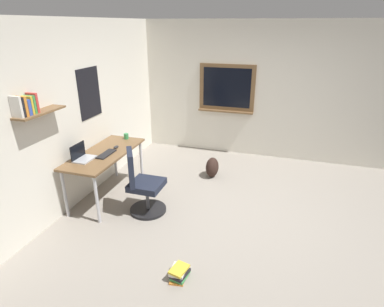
% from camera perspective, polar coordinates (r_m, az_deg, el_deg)
% --- Properties ---
extents(ground_plane, '(5.20, 5.20, 0.00)m').
position_cam_1_polar(ground_plane, '(4.55, 8.47, -11.47)').
color(ground_plane, gray).
rests_on(ground_plane, ground).
extents(wall_back, '(5.00, 0.30, 2.60)m').
position_cam_1_polar(wall_back, '(4.92, -20.15, 6.75)').
color(wall_back, silver).
rests_on(wall_back, ground).
extents(wall_right, '(0.22, 5.00, 2.60)m').
position_cam_1_polar(wall_right, '(6.34, 12.67, 10.85)').
color(wall_right, silver).
rests_on(wall_right, ground).
extents(desk, '(1.45, 0.63, 0.74)m').
position_cam_1_polar(desk, '(4.90, -15.44, -0.60)').
color(desk, brown).
rests_on(desk, ground).
extents(office_chair, '(0.55, 0.56, 0.95)m').
position_cam_1_polar(office_chair, '(4.49, -8.97, -5.87)').
color(office_chair, black).
rests_on(office_chair, ground).
extents(laptop, '(0.31, 0.21, 0.23)m').
position_cam_1_polar(laptop, '(4.69, -19.24, -0.41)').
color(laptop, '#ADAFB5').
rests_on(laptop, desk).
extents(keyboard, '(0.37, 0.13, 0.02)m').
position_cam_1_polar(keyboard, '(4.77, -15.21, -0.09)').
color(keyboard, black).
rests_on(keyboard, desk).
extents(computer_mouse, '(0.10, 0.06, 0.03)m').
position_cam_1_polar(computer_mouse, '(4.99, -13.54, 1.16)').
color(computer_mouse, '#262628').
rests_on(computer_mouse, desk).
extents(coffee_mug, '(0.08, 0.08, 0.09)m').
position_cam_1_polar(coffee_mug, '(5.34, -11.79, 3.07)').
color(coffee_mug, '#338C4C').
rests_on(coffee_mug, desk).
extents(backpack, '(0.32, 0.22, 0.35)m').
position_cam_1_polar(backpack, '(5.57, 3.67, -2.49)').
color(backpack, black).
rests_on(backpack, ground).
extents(book_stack_on_floor, '(0.25, 0.21, 0.14)m').
position_cam_1_polar(book_stack_on_floor, '(3.58, -2.33, -20.74)').
color(book_stack_on_floor, orange).
rests_on(book_stack_on_floor, ground).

